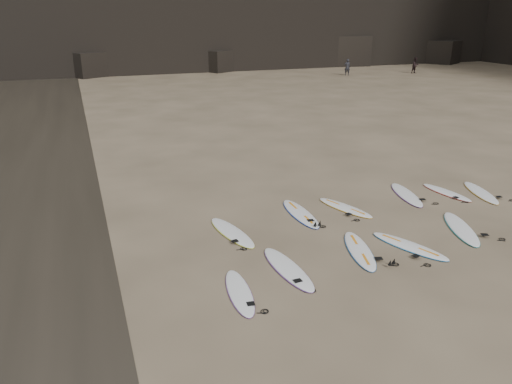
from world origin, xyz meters
TOP-DOWN VIEW (x-y plane):
  - ground at (0.00, 0.00)m, footprint 240.00×240.00m
  - surfboard_0 at (-4.25, -1.04)m, footprint 0.79×2.32m
  - surfboard_1 at (-2.66, -0.36)m, footprint 0.81×2.69m
  - surfboard_2 at (-0.28, -0.07)m, footprint 1.28×2.62m
  - surfboard_3 at (1.25, -0.33)m, footprint 1.50×2.56m
  - surfboard_4 at (3.55, 0.17)m, footprint 1.61×2.73m
  - surfboard_5 at (-3.38, 2.38)m, footprint 1.10×2.66m
  - surfboard_6 at (-0.73, 3.04)m, footprint 0.71×2.69m
  - surfboard_7 at (0.97, 2.99)m, footprint 1.32×2.45m
  - surfboard_8 at (3.80, 3.37)m, footprint 1.23×2.69m
  - surfboard_9 at (5.39, 3.06)m, footprint 0.89×2.32m
  - surfboard_10 at (6.60, 2.60)m, footprint 1.32×2.58m
  - person_a at (20.10, 36.53)m, footprint 0.72×0.58m
  - person_b at (28.07, 35.60)m, footprint 0.89×0.73m

SIDE VIEW (x-z plane):
  - ground at x=0.00m, z-range 0.00..0.00m
  - surfboard_9 at x=5.39m, z-range 0.00..0.08m
  - surfboard_0 at x=-4.25m, z-range 0.00..0.08m
  - surfboard_7 at x=0.97m, z-range 0.00..0.09m
  - surfboard_10 at x=6.60m, z-range 0.00..0.09m
  - surfboard_3 at x=1.25m, z-range 0.00..0.09m
  - surfboard_2 at x=-0.28m, z-range 0.00..0.09m
  - surfboard_5 at x=-3.38m, z-range 0.00..0.09m
  - surfboard_8 at x=3.80m, z-range 0.00..0.09m
  - surfboard_1 at x=-2.66m, z-range 0.00..0.10m
  - surfboard_6 at x=-0.73m, z-range 0.00..0.10m
  - surfboard_4 at x=3.55m, z-range 0.00..0.10m
  - person_a at x=20.10m, z-range 0.00..1.70m
  - person_b at x=28.07m, z-range 0.00..1.71m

